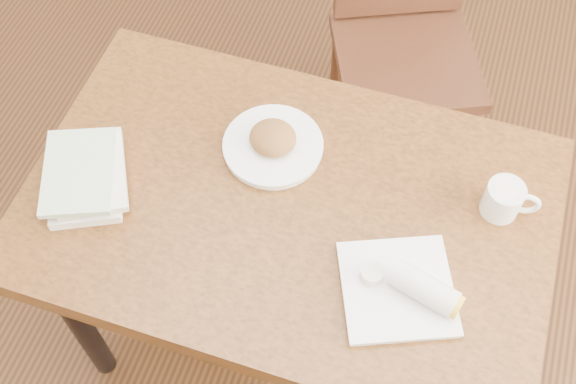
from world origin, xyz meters
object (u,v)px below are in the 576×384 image
(chair_far, at_px, (405,24))
(book_stack, at_px, (86,176))
(coffee_mug, at_px, (505,199))
(plate_scone, at_px, (273,143))
(plate_burrito, at_px, (406,289))
(table, at_px, (288,224))

(chair_far, relative_size, book_stack, 3.41)
(coffee_mug, distance_m, book_stack, 0.92)
(coffee_mug, xyz_separation_m, book_stack, (-0.90, -0.22, -0.01))
(plate_scone, bearing_deg, book_stack, -149.08)
(coffee_mug, xyz_separation_m, plate_burrito, (-0.16, -0.26, -0.02))
(plate_scone, bearing_deg, chair_far, 75.57)
(coffee_mug, height_order, plate_burrito, coffee_mug)
(plate_burrito, bearing_deg, table, 156.14)
(table, height_order, chair_far, chair_far)
(chair_far, distance_m, book_stack, 1.09)
(plate_scone, xyz_separation_m, book_stack, (-0.37, -0.22, 0.01))
(chair_far, relative_size, plate_scone, 4.07)
(chair_far, height_order, coffee_mug, chair_far)
(chair_far, height_order, plate_burrito, chair_far)
(table, bearing_deg, plate_burrito, -23.86)
(plate_burrito, xyz_separation_m, book_stack, (-0.74, 0.04, 0.01))
(table, distance_m, coffee_mug, 0.49)
(table, xyz_separation_m, plate_burrito, (0.30, -0.13, 0.11))
(coffee_mug, bearing_deg, chair_far, 116.61)
(book_stack, bearing_deg, coffee_mug, 13.75)
(table, relative_size, plate_burrito, 3.95)
(coffee_mug, height_order, book_stack, coffee_mug)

